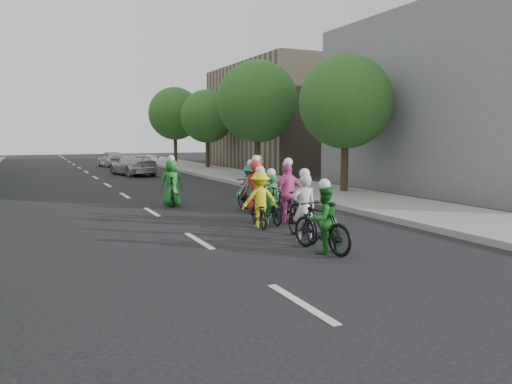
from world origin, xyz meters
TOP-DOWN VIEW (x-y plane):
  - ground at (0.00, 0.00)m, footprint 120.00×120.00m
  - sidewalk_right at (8.00, 10.00)m, footprint 4.00×80.00m
  - curb_right at (6.05, 10.00)m, footprint 0.18×80.00m
  - bldg_ne at (16.00, 5.00)m, footprint 10.00×14.00m
  - bldg_se at (16.00, 24.00)m, footprint 10.00×14.00m
  - tree_r_0 at (8.80, 6.60)m, footprint 4.00×4.00m
  - tree_r_1 at (8.80, 15.60)m, footprint 4.80×4.80m
  - tree_r_2 at (8.80, 24.60)m, footprint 4.00×4.00m
  - tree_r_3 at (8.80, 33.60)m, footprint 4.80×4.80m
  - cyclist_0 at (2.37, -0.94)m, footprint 0.85×1.85m
  - cyclist_1 at (2.10, -2.27)m, footprint 0.82×1.93m
  - cyclist_2 at (2.14, 1.07)m, footprint 1.11×1.67m
  - cyclist_3 at (3.21, 1.43)m, footprint 1.06×1.60m
  - cyclist_4 at (3.16, 3.58)m, footprint 0.88×1.78m
  - cyclist_5 at (2.64, 1.41)m, footprint 0.65×1.86m
  - cyclist_6 at (4.41, 6.03)m, footprint 0.81×1.84m
  - cyclist_7 at (3.04, 3.72)m, footprint 1.06×1.92m
  - cyclist_8 at (4.20, 3.39)m, footprint 1.04×2.03m
  - cyclist_9 at (1.00, 6.16)m, footprint 0.91×1.86m
  - follow_car_lead at (2.46, 20.84)m, footprint 2.69×4.84m
  - follow_car_trail at (2.54, 30.31)m, footprint 2.10×4.02m

SIDE VIEW (x-z plane):
  - ground at x=0.00m, z-range 0.00..0.00m
  - sidewalk_right at x=8.00m, z-range 0.00..0.15m
  - curb_right at x=6.05m, z-range 0.00..0.18m
  - cyclist_0 at x=2.37m, z-range -0.31..1.45m
  - cyclist_8 at x=4.20m, z-range -0.25..1.44m
  - cyclist_5 at x=2.64m, z-range -0.21..1.41m
  - cyclist_2 at x=2.14m, z-range -0.23..1.49m
  - cyclist_1 at x=2.10m, z-range -0.18..1.45m
  - cyclist_6 at x=4.41m, z-range -0.26..1.53m
  - follow_car_trail at x=2.54m, z-range 0.00..1.31m
  - follow_car_lead at x=2.46m, z-range 0.00..1.33m
  - cyclist_4 at x=3.16m, z-range -0.29..1.62m
  - cyclist_9 at x=1.00m, z-range -0.24..1.61m
  - cyclist_7 at x=3.04m, z-range -0.19..1.57m
  - cyclist_3 at x=3.21m, z-range -0.25..1.66m
  - tree_r_0 at x=8.80m, z-range 0.98..6.95m
  - tree_r_2 at x=8.80m, z-range 0.98..6.95m
  - bldg_ne at x=16.00m, z-range 0.00..8.00m
  - bldg_se at x=16.00m, z-range 0.00..8.00m
  - tree_r_1 at x=8.80m, z-range 1.05..7.98m
  - tree_r_3 at x=8.80m, z-range 1.05..7.98m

